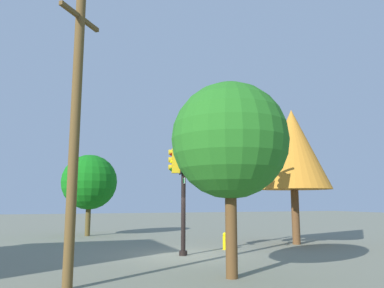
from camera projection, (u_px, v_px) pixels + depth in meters
name	position (u px, v px, depth m)	size (l,w,h in m)	color
ground_plane	(183.00, 255.00, 16.13)	(120.00, 120.00, 0.00)	slate
signal_pole_assembly	(211.00, 158.00, 16.99)	(4.68, 1.43, 6.21)	black
utility_pole	(75.00, 131.00, 10.55)	(1.23, 1.47, 8.36)	brown
fire_hydrant	(225.00, 241.00, 18.16)	(0.33, 0.24, 0.83)	#DCB60B
tree_near	(230.00, 141.00, 11.98)	(3.77, 3.77, 6.17)	brown
tree_mid	(293.00, 149.00, 21.14)	(4.12, 4.12, 7.58)	brown
tree_far	(90.00, 182.00, 25.84)	(3.80, 3.80, 5.57)	brown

